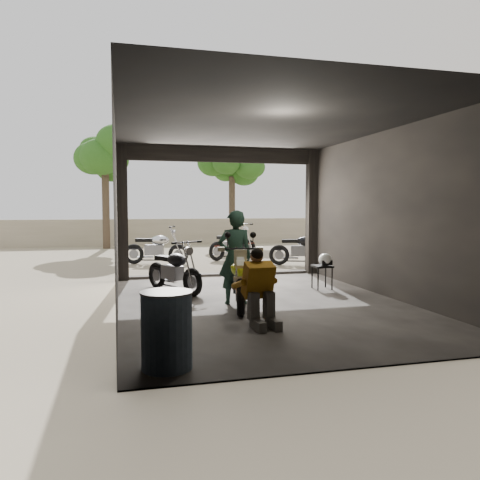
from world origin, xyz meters
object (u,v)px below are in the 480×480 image
left_bike (174,266)px  mechanic (261,290)px  main_bike (240,276)px  outside_bike_c (302,246)px  stool (322,269)px  sign_post (330,206)px  outside_bike_a (156,245)px  oil_drum (167,331)px  rider (235,258)px  outside_bike_b (233,242)px  helmet (325,259)px

left_bike → mechanic: bearing=-102.0°
main_bike → outside_bike_c: outside_bike_c is taller
stool → sign_post: sign_post is taller
outside_bike_a → mechanic: bearing=-156.9°
outside_bike_c → oil_drum: 9.41m
outside_bike_c → rider: size_ratio=1.01×
outside_bike_b → mechanic: (-1.69, -8.70, -0.05)m
rider → main_bike: bearing=93.2°
main_bike → helmet: 2.52m
left_bike → mechanic: size_ratio=1.45×
outside_bike_b → helmet: bearing=156.5°
left_bike → outside_bike_b: size_ratio=0.90×
outside_bike_a → rider: (0.92, -6.35, 0.26)m
outside_bike_c → mechanic: outside_bike_c is taller
outside_bike_c → sign_post: size_ratio=0.65×
mechanic → helmet: 3.39m
outside_bike_a → mechanic: size_ratio=1.58×
mechanic → sign_post: (4.11, 6.46, 1.24)m
stool → helmet: helmet is taller
main_bike → outside_bike_a: 6.74m
outside_bike_a → outside_bike_c: outside_bike_a is taller
left_bike → sign_post: size_ratio=0.61×
sign_post → mechanic: bearing=-126.9°
outside_bike_b → mechanic: outside_bike_b is taller
outside_bike_a → outside_bike_b: size_ratio=0.97×
outside_bike_a → outside_bike_b: 2.69m
left_bike → sign_post: 6.15m
left_bike → helmet: left_bike is taller
rider → helmet: (2.17, 0.94, -0.19)m
outside_bike_b → helmet: (0.50, -6.12, 0.05)m
outside_bike_c → mechanic: size_ratio=1.55×
mechanic → stool: size_ratio=2.11×
outside_bike_a → left_bike: bearing=-163.5°
mechanic → helmet: size_ratio=3.85×
left_bike → sign_post: sign_post is taller
main_bike → outside_bike_c: 6.26m
left_bike → oil_drum: size_ratio=1.89×
main_bike → mechanic: bearing=-77.8°
mechanic → rider: bearing=85.1°
sign_post → outside_bike_c: bearing=162.4°
mechanic → oil_drum: bearing=-140.1°
oil_drum → sign_post: 9.78m
outside_bike_b → rider: bearing=138.5°
main_bike → outside_bike_a: (-0.91, 6.68, 0.03)m
outside_bike_c → mechanic: (-3.31, -6.64, -0.03)m
outside_bike_b → stool: size_ratio=3.41×
outside_bike_c → outside_bike_a: bearing=91.6°
main_bike → stool: 2.51m
main_bike → left_bike: size_ratio=1.05×
stool → helmet: 0.21m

